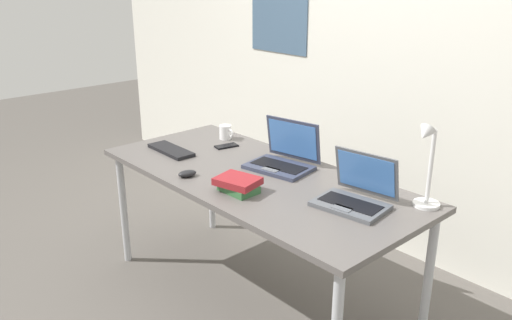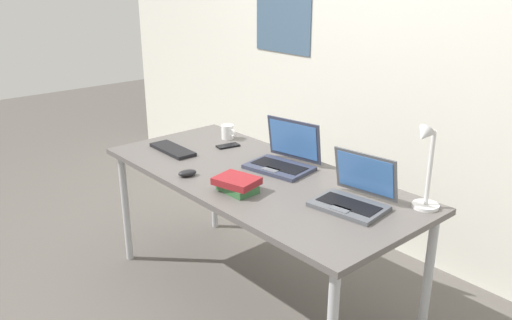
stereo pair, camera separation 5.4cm
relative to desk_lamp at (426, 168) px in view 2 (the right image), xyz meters
The scene contains 11 objects.
ground_plane 1.26m from the desk_lamp, 160.97° to the right, with size 12.00×12.00×0.00m, color #56514C.
wall_back 1.21m from the desk_lamp, 134.21° to the left, with size 6.00×0.13×2.60m.
desk 0.88m from the desk_lamp, 160.97° to the right, with size 1.80×0.80×0.74m.
desk_lamp is the anchor object (origin of this frame).
laptop_mid_desk 0.80m from the desk_lamp, behind, with size 0.38×0.32×0.25m.
laptop_far_corner 0.33m from the desk_lamp, 139.22° to the right, with size 0.35×0.31×0.23m.
external_keyboard 1.47m from the desk_lamp, 164.04° to the right, with size 0.33×0.12×0.02m, color black.
computer_mouse 1.17m from the desk_lamp, 151.20° to the right, with size 0.06×0.10×0.03m, color black.
cell_phone 1.27m from the desk_lamp, behind, with size 0.06×0.14×0.01m, color black.
book_stack 0.86m from the desk_lamp, 144.84° to the right, with size 0.23×0.20×0.07m.
coffee_mug 1.39m from the desk_lamp, behind, with size 0.11×0.08×0.09m.
Camera 2 is at (1.91, -1.66, 1.74)m, focal length 36.79 mm.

